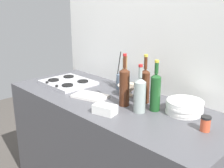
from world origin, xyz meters
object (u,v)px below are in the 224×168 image
at_px(wine_bottle_mid_right, 124,86).
at_px(wine_bottle_rightmost, 155,91).
at_px(wine_bottle_leftmost, 145,85).
at_px(condiment_jar_front, 205,124).
at_px(plate_stack, 184,107).
at_px(cutting_board, 90,96).
at_px(stovetop_hob, 68,82).
at_px(butter_dish, 105,109).
at_px(utensil_crock, 122,81).
at_px(mixing_bowl, 128,90).
at_px(wine_bottle_mid_left, 140,94).

height_order(wine_bottle_mid_right, wine_bottle_rightmost, wine_bottle_mid_right).
distance_m(wine_bottle_leftmost, condiment_jar_front, 0.53).
height_order(plate_stack, cutting_board, plate_stack).
distance_m(stovetop_hob, condiment_jar_front, 1.26).
relative_size(butter_dish, condiment_jar_front, 1.68).
relative_size(wine_bottle_rightmost, utensil_crock, 1.10).
bearing_deg(wine_bottle_leftmost, wine_bottle_mid_right, -112.31).
distance_m(wine_bottle_leftmost, utensil_crock, 0.34).
bearing_deg(wine_bottle_mid_right, utensil_crock, 135.71).
bearing_deg(utensil_crock, mixing_bowl, -32.05).
bearing_deg(condiment_jar_front, plate_stack, 148.11).
bearing_deg(mixing_bowl, butter_dish, -70.16).
xyz_separation_m(plate_stack, utensil_crock, (-0.62, 0.08, 0.02)).
relative_size(utensil_crock, condiment_jar_front, 3.57).
bearing_deg(wine_bottle_rightmost, wine_bottle_mid_left, -119.64).
bearing_deg(wine_bottle_mid_right, wine_bottle_mid_left, -5.32).
distance_m(stovetop_hob, wine_bottle_mid_right, 0.69).
height_order(wine_bottle_mid_left, condiment_jar_front, wine_bottle_mid_left).
bearing_deg(wine_bottle_leftmost, mixing_bowl, 174.01).
xyz_separation_m(wine_bottle_leftmost, condiment_jar_front, (0.52, -0.10, -0.09)).
distance_m(utensil_crock, condiment_jar_front, 0.86).
relative_size(mixing_bowl, condiment_jar_front, 1.86).
bearing_deg(wine_bottle_mid_left, wine_bottle_rightmost, 60.36).
xyz_separation_m(wine_bottle_mid_left, utensil_crock, (-0.41, 0.27, -0.05)).
bearing_deg(wine_bottle_leftmost, butter_dish, -97.95).
xyz_separation_m(mixing_bowl, utensil_crock, (-0.15, 0.09, 0.02)).
xyz_separation_m(stovetop_hob, wine_bottle_leftmost, (0.74, 0.13, 0.12)).
bearing_deg(wine_bottle_rightmost, condiment_jar_front, -5.33).
bearing_deg(wine_bottle_rightmost, cutting_board, -163.65).
xyz_separation_m(plate_stack, condiment_jar_front, (0.21, -0.13, 0.00)).
height_order(mixing_bowl, cutting_board, mixing_bowl).
relative_size(wine_bottle_leftmost, condiment_jar_front, 4.00).
bearing_deg(wine_bottle_mid_right, butter_dish, -86.23).
bearing_deg(wine_bottle_mid_left, utensil_crock, 146.69).
bearing_deg(mixing_bowl, plate_stack, 1.70).
distance_m(plate_stack, mixing_bowl, 0.48).
relative_size(stovetop_hob, wine_bottle_mid_left, 1.31).
height_order(wine_bottle_leftmost, butter_dish, wine_bottle_leftmost).
xyz_separation_m(butter_dish, condiment_jar_front, (0.56, 0.24, 0.01)).
xyz_separation_m(condiment_jar_front, cutting_board, (-0.86, -0.11, -0.03)).
distance_m(wine_bottle_mid_left, butter_dish, 0.24).
bearing_deg(butter_dish, mixing_bowl, 109.84).
relative_size(wine_bottle_mid_left, cutting_board, 1.24).
xyz_separation_m(wine_bottle_leftmost, utensil_crock, (-0.32, 0.11, -0.06)).
height_order(condiment_jar_front, cutting_board, condiment_jar_front).
distance_m(plate_stack, wine_bottle_rightmost, 0.21).
bearing_deg(stovetop_hob, wine_bottle_mid_left, -2.02).
bearing_deg(wine_bottle_rightmost, butter_dish, -124.77).
xyz_separation_m(butter_dish, utensil_crock, (-0.27, 0.45, 0.04)).
bearing_deg(stovetop_hob, wine_bottle_rightmost, 4.15).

